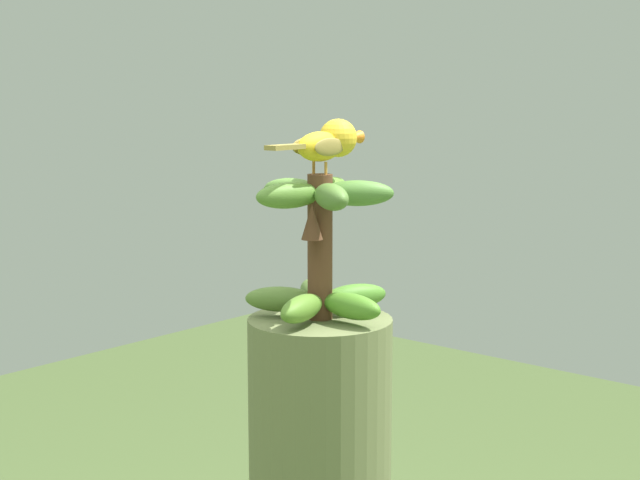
{
  "coord_description": "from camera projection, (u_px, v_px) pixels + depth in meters",
  "views": [
    {
      "loc": [
        1.19,
        1.02,
        1.67
      ],
      "look_at": [
        0.0,
        0.0,
        1.43
      ],
      "focal_mm": 52.61,
      "sensor_mm": 36.0,
      "label": 1
    }
  ],
  "objects": [
    {
      "name": "banana_bunch",
      "position": [
        320.0,
        247.0,
        1.59
      ],
      "size": [
        0.26,
        0.26,
        0.25
      ],
      "color": "brown",
      "rests_on": "banana_tree"
    },
    {
      "name": "perched_bird",
      "position": [
        328.0,
        142.0,
        1.58
      ],
      "size": [
        0.23,
        0.07,
        0.09
      ],
      "color": "#C68933",
      "rests_on": "banana_bunch"
    }
  ]
}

